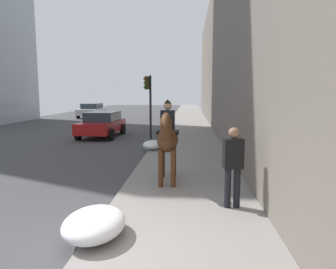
{
  "coord_description": "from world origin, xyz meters",
  "views": [
    {
      "loc": [
        -4.34,
        -1.73,
        2.52
      ],
      "look_at": [
        4.0,
        -1.14,
        1.4
      ],
      "focal_mm": 33.17,
      "sensor_mm": 36.0,
      "label": 1
    }
  ],
  "objects_px": {
    "mounted_horse_near": "(167,138)",
    "pedestrian_greeting": "(233,162)",
    "car_mid_lane": "(102,124)",
    "car_near_lane": "(92,110)",
    "traffic_light_near_curb": "(149,96)"
  },
  "relations": [
    {
      "from": "mounted_horse_near",
      "to": "pedestrian_greeting",
      "type": "xyz_separation_m",
      "value": [
        -1.72,
        -1.49,
        -0.24
      ]
    },
    {
      "from": "mounted_horse_near",
      "to": "pedestrian_greeting",
      "type": "bearing_deg",
      "value": 39.2
    },
    {
      "from": "car_mid_lane",
      "to": "pedestrian_greeting",
      "type": "bearing_deg",
      "value": 30.33
    },
    {
      "from": "mounted_horse_near",
      "to": "car_near_lane",
      "type": "distance_m",
      "value": 25.36
    },
    {
      "from": "pedestrian_greeting",
      "to": "car_near_lane",
      "type": "xyz_separation_m",
      "value": [
        25.19,
        11.07,
        -0.33
      ]
    },
    {
      "from": "mounted_horse_near",
      "to": "car_mid_lane",
      "type": "height_order",
      "value": "mounted_horse_near"
    },
    {
      "from": "car_mid_lane",
      "to": "traffic_light_near_curb",
      "type": "relative_size",
      "value": 1.19
    },
    {
      "from": "mounted_horse_near",
      "to": "car_near_lane",
      "type": "relative_size",
      "value": 0.49
    },
    {
      "from": "mounted_horse_near",
      "to": "car_mid_lane",
      "type": "xyz_separation_m",
      "value": [
        9.38,
        4.46,
        -0.58
      ]
    },
    {
      "from": "car_mid_lane",
      "to": "traffic_light_near_curb",
      "type": "distance_m",
      "value": 3.28
    },
    {
      "from": "car_near_lane",
      "to": "traffic_light_near_curb",
      "type": "height_order",
      "value": "traffic_light_near_curb"
    },
    {
      "from": "pedestrian_greeting",
      "to": "mounted_horse_near",
      "type": "bearing_deg",
      "value": 33.98
    },
    {
      "from": "pedestrian_greeting",
      "to": "traffic_light_near_curb",
      "type": "bearing_deg",
      "value": 9.75
    },
    {
      "from": "mounted_horse_near",
      "to": "pedestrian_greeting",
      "type": "relative_size",
      "value": 1.31
    },
    {
      "from": "mounted_horse_near",
      "to": "pedestrian_greeting",
      "type": "height_order",
      "value": "mounted_horse_near"
    }
  ]
}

